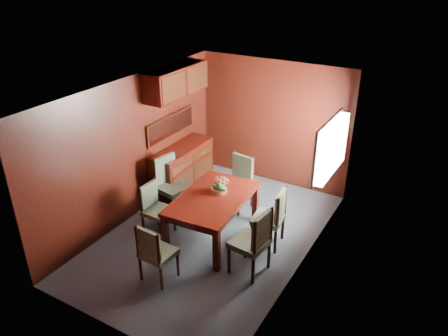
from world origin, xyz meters
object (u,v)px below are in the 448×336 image
Objects in this scene: sideboard at (183,169)px; chair_head at (154,251)px; chair_right_near at (254,239)px; dining_table at (213,202)px; chair_left_near at (154,206)px; flower_centerpiece at (219,185)px.

sideboard is 2.56m from chair_head.
sideboard is 2.67m from chair_right_near.
dining_table is 1.85× the size of chair_left_near.
chair_right_near is 1.14× the size of chair_head.
chair_right_near is (0.95, -0.46, -0.06)m from dining_table.
dining_table is 1.06m from chair_right_near.
chair_head is at bearing -100.36° from dining_table.
chair_head is (-0.14, -1.29, -0.13)m from dining_table.
dining_table is at bearing 70.26° from chair_right_near.
flower_centerpiece is (-0.94, 0.63, 0.30)m from chair_right_near.
chair_left_near is at bearing 92.80° from chair_right_near.
chair_head is at bearing 38.64° from chair_left_near.
chair_right_near reaches higher than flower_centerpiece.
chair_right_near is at bearing -33.92° from flower_centerpiece.
chair_left_near is at bearing -149.04° from flower_centerpiece.
chair_head reaches higher than chair_left_near.
chair_left_near is (0.41, -1.36, 0.04)m from sideboard.
chair_left_near is 3.21× the size of flower_centerpiece.
sideboard is 5.08× the size of flower_centerpiece.
chair_right_near is 1.17m from flower_centerpiece.
sideboard is 0.86× the size of dining_table.
dining_table is 5.93× the size of flower_centerpiece.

